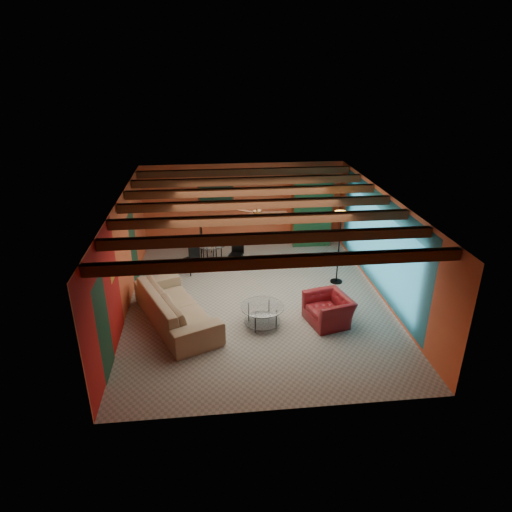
{
  "coord_description": "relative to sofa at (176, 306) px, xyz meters",
  "views": [
    {
      "loc": [
        -1.11,
        -10.09,
        5.71
      ],
      "look_at": [
        0.0,
        0.2,
        1.15
      ],
      "focal_mm": 31.37,
      "sensor_mm": 36.0,
      "label": 1
    }
  ],
  "objects": [
    {
      "name": "floor_lamp",
      "position": [
        4.32,
        1.64,
        0.6
      ],
      "size": [
        0.49,
        0.49,
        2.05
      ],
      "primitive_type": null,
      "rotation": [
        0.0,
        0.0,
        -0.18
      ],
      "color": "black",
      "rests_on": "ground"
    },
    {
      "name": "armchair",
      "position": [
        3.55,
        -0.38,
        -0.09
      ],
      "size": [
        1.15,
        1.24,
        0.68
      ],
      "primitive_type": "imported",
      "rotation": [
        0.0,
        0.0,
        -1.32
      ],
      "color": "maroon",
      "rests_on": "ground"
    },
    {
      "name": "painting",
      "position": [
        1.1,
        4.84,
        1.22
      ],
      "size": [
        1.05,
        0.03,
        0.65
      ],
      "primitive_type": "cube",
      "color": "black",
      "rests_on": "wall_back"
    },
    {
      "name": "vase",
      "position": [
        0.88,
        3.16,
        0.65
      ],
      "size": [
        0.19,
        0.19,
        0.19
      ],
      "primitive_type": "imported",
      "rotation": [
        0.0,
        0.0,
        -0.02
      ],
      "color": "orange",
      "rests_on": "dining_table"
    },
    {
      "name": "sofa",
      "position": [
        0.0,
        0.0,
        0.0
      ],
      "size": [
        2.23,
        3.14,
        0.85
      ],
      "primitive_type": "imported",
      "rotation": [
        0.0,
        0.0,
        1.99
      ],
      "color": "#91795D",
      "rests_on": "ground"
    },
    {
      "name": "armoire",
      "position": [
        4.2,
        4.58,
        0.63
      ],
      "size": [
        1.22,
        0.62,
        2.12
      ],
      "primitive_type": "cube",
      "rotation": [
        0.0,
        0.0,
        -0.02
      ],
      "color": "brown",
      "rests_on": "ground"
    },
    {
      "name": "ceiling_fan",
      "position": [
        2.0,
        0.88,
        1.93
      ],
      "size": [
        1.5,
        1.5,
        0.44
      ],
      "primitive_type": null,
      "color": "#472614",
      "rests_on": "ceiling"
    },
    {
      "name": "coffee_table",
      "position": [
        1.99,
        -0.35,
        -0.17
      ],
      "size": [
        1.19,
        1.19,
        0.51
      ],
      "primitive_type": null,
      "rotation": [
        0.0,
        0.0,
        0.21
      ],
      "color": "white",
      "rests_on": "ground"
    },
    {
      "name": "room",
      "position": [
        2.0,
        0.99,
        1.93
      ],
      "size": [
        6.52,
        8.01,
        2.71
      ],
      "color": "gray",
      "rests_on": "ground"
    },
    {
      "name": "potted_plant",
      "position": [
        4.2,
        4.58,
        1.92
      ],
      "size": [
        0.49,
        0.46,
        0.45
      ],
      "primitive_type": "imported",
      "rotation": [
        0.0,
        0.0,
        -0.29
      ],
      "color": "#26661E",
      "rests_on": "armoire"
    },
    {
      "name": "dining_table",
      "position": [
        0.88,
        3.16,
        0.06
      ],
      "size": [
        2.43,
        2.43,
        0.98
      ],
      "primitive_type": null,
      "rotation": [
        0.0,
        0.0,
        -0.36
      ],
      "color": "silver",
      "rests_on": "ground"
    }
  ]
}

